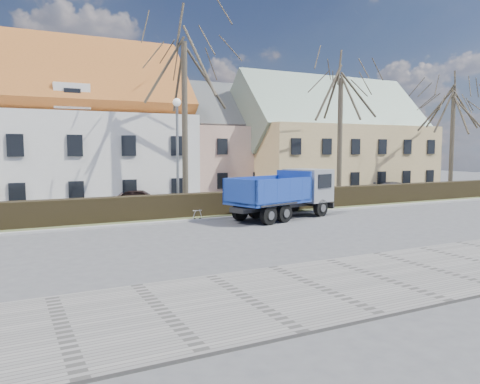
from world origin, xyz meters
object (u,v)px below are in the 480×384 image
dump_truck (279,194)px  cart_frame (194,215)px  parked_car_a (139,199)px  parked_car_b (396,188)px  streetlight (178,157)px

dump_truck → cart_frame: 4.89m
parked_car_a → parked_car_b: bearing=-70.8°
streetlight → cart_frame: streetlight is taller
parked_car_a → streetlight: bearing=-143.9°
dump_truck → parked_car_b: (16.56, 7.63, -0.86)m
parked_car_a → parked_car_b: parked_car_a is taller
streetlight → parked_car_b: bearing=10.5°
streetlight → parked_car_a: 5.08m
cart_frame → parked_car_b: (21.15, 6.35, 0.21)m
streetlight → parked_car_b: 21.73m
parked_car_a → parked_car_b: 22.39m
streetlight → parked_car_b: (21.18, 3.93, -2.89)m
streetlight → parked_car_a: size_ratio=1.74×
streetlight → parked_car_b: size_ratio=1.84×
cart_frame → parked_car_a: (-1.23, 6.51, 0.34)m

